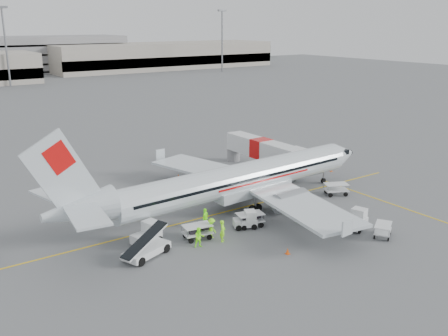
{
  "coord_description": "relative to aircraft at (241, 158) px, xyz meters",
  "views": [
    {
      "loc": [
        -27.47,
        -37.41,
        17.86
      ],
      "look_at": [
        0.0,
        2.0,
        3.8
      ],
      "focal_mm": 40.0,
      "sensor_mm": 36.0,
      "label": 1
    }
  ],
  "objects": [
    {
      "name": "crew_b",
      "position": [
        -8.5,
        -5.63,
        -4.16
      ],
      "size": [
        1.0,
        0.88,
        1.73
      ],
      "primitive_type": "imported",
      "rotation": [
        0.0,
        0.0,
        -0.31
      ],
      "color": "#8CFF19",
      "rests_on": "ground"
    },
    {
      "name": "ground",
      "position": [
        -0.93,
        -0.35,
        -5.03
      ],
      "size": [
        360.0,
        360.0,
        0.0
      ],
      "primitive_type": "plane",
      "color": "#56595B"
    },
    {
      "name": "stripe_cross",
      "position": [
        13.07,
        -8.35,
        -5.02
      ],
      "size": [
        0.2,
        20.0,
        0.01
      ],
      "primitive_type": "cube",
      "color": "yellow",
      "rests_on": "ground"
    },
    {
      "name": "terminal_east",
      "position": [
        69.07,
        144.65,
        -0.03
      ],
      "size": [
        90.0,
        26.0,
        10.0
      ],
      "primitive_type": null,
      "color": "gray",
      "rests_on": "ground"
    },
    {
      "name": "cone_nose",
      "position": [
        16.6,
        3.44,
        -4.76
      ],
      "size": [
        0.33,
        0.33,
        0.54
      ],
      "primitive_type": "cone",
      "color": "#FA540E",
      "rests_on": "ground"
    },
    {
      "name": "tug_aft",
      "position": [
        -11.82,
        -2.6,
        -4.09
      ],
      "size": [
        2.71,
        1.94,
        1.89
      ],
      "primitive_type": null,
      "rotation": [
        0.0,
        0.0,
        0.24
      ],
      "color": "silver",
      "rests_on": "ground"
    },
    {
      "name": "cone_port",
      "position": [
        -0.6,
        11.59,
        -4.7
      ],
      "size": [
        0.4,
        0.4,
        0.65
      ],
      "primitive_type": "cone",
      "color": "#FA540E",
      "rests_on": "ground"
    },
    {
      "name": "crew_d",
      "position": [
        -5.78,
        -2.34,
        -4.14
      ],
      "size": [
        1.1,
        0.95,
        1.78
      ],
      "primitive_type": "imported",
      "rotation": [
        0.0,
        0.0,
        3.75
      ],
      "color": "#8CFF19",
      "rests_on": "ground"
    },
    {
      "name": "cart_loaded_b",
      "position": [
        -7.76,
        -4.15,
        -4.39
      ],
      "size": [
        2.63,
        1.81,
        1.27
      ],
      "primitive_type": null,
      "rotation": [
        0.0,
        0.0,
        -0.16
      ],
      "color": "silver",
      "rests_on": "ground"
    },
    {
      "name": "crew_c",
      "position": [
        -6.59,
        -4.58,
        -4.16
      ],
      "size": [
        0.71,
        1.16,
        1.74
      ],
      "primitive_type": "imported",
      "rotation": [
        0.0,
        0.0,
        1.62
      ],
      "color": "#8CFF19",
      "rests_on": "ground"
    },
    {
      "name": "jet_bridge",
      "position": [
        9.68,
        8.82,
        -3.03
      ],
      "size": [
        3.09,
        15.29,
        4.0
      ],
      "primitive_type": null,
      "rotation": [
        0.0,
        0.0,
        0.02
      ],
      "color": "silver",
      "rests_on": "ground"
    },
    {
      "name": "mast_center",
      "position": [
        4.07,
        117.65,
        5.97
      ],
      "size": [
        3.2,
        1.2,
        22.0
      ],
      "primitive_type": null,
      "color": "slate",
      "rests_on": "ground"
    },
    {
      "name": "cart_loaded_a",
      "position": [
        -2.41,
        -4.59,
        -4.39
      ],
      "size": [
        2.7,
        1.97,
        1.27
      ],
      "primitive_type": null,
      "rotation": [
        0.0,
        0.0,
        -0.23
      ],
      "color": "silver",
      "rests_on": "ground"
    },
    {
      "name": "cone_stbd",
      "position": [
        -3.37,
        -10.77,
        -4.76
      ],
      "size": [
        0.33,
        0.33,
        0.54
      ],
      "primitive_type": "cone",
      "color": "#FA540E",
      "rests_on": "ground"
    },
    {
      "name": "belt_loader",
      "position": [
        -12.82,
        -4.69,
        -3.59
      ],
      "size": [
        5.68,
        3.71,
        2.88
      ],
      "primitive_type": null,
      "rotation": [
        0.0,
        0.0,
        0.35
      ],
      "color": "silver",
      "rests_on": "ground"
    },
    {
      "name": "stripe_lead",
      "position": [
        -0.93,
        -0.35,
        -5.02
      ],
      "size": [
        44.0,
        0.2,
        0.01
      ],
      "primitive_type": "cube",
      "color": "yellow",
      "rests_on": "ground"
    },
    {
      "name": "tug_fore",
      "position": [
        5.06,
        -10.49,
        -4.13
      ],
      "size": [
        2.61,
        1.96,
        1.79
      ],
      "primitive_type": null,
      "rotation": [
        0.0,
        0.0,
        0.31
      ],
      "color": "silver",
      "rests_on": "ground"
    },
    {
      "name": "cart_empty_b",
      "position": [
        10.47,
        -3.05,
        -4.39
      ],
      "size": [
        2.83,
        2.35,
        1.28
      ],
      "primitive_type": null,
      "rotation": [
        0.0,
        0.0,
        -0.44
      ],
      "color": "silver",
      "rests_on": "ground"
    },
    {
      "name": "tug_mid",
      "position": [
        -2.96,
        -4.58,
        -4.23
      ],
      "size": [
        2.38,
        1.95,
        1.6
      ],
      "primitive_type": null,
      "rotation": [
        0.0,
        0.0,
        -0.43
      ],
      "color": "silver",
      "rests_on": "ground"
    },
    {
      "name": "parking_garage",
      "position": [
        24.07,
        159.65,
        1.97
      ],
      "size": [
        62.0,
        24.0,
        14.0
      ],
      "primitive_type": null,
      "color": "slate",
      "rests_on": "ground"
    },
    {
      "name": "mast_east",
      "position": [
        79.07,
        117.65,
        5.97
      ],
      "size": [
        3.2,
        1.2,
        22.0
      ],
      "primitive_type": null,
      "color": "slate",
      "rests_on": "ground"
    },
    {
      "name": "crew_a",
      "position": [
        -6.26,
        -5.79,
        -4.08
      ],
      "size": [
        0.8,
        0.82,
        1.9
      ],
      "primitive_type": "imported",
      "rotation": [
        0.0,
        0.0,
        0.83
      ],
      "color": "#8CFF19",
      "rests_on": "ground"
    },
    {
      "name": "cart_empty_a",
      "position": [
        5.66,
        -12.93,
        -4.45
      ],
      "size": [
        2.56,
        2.27,
        1.15
      ],
      "primitive_type": null,
      "rotation": [
        0.0,
        0.0,
        0.55
      ],
      "color": "silver",
      "rests_on": "ground"
    },
    {
      "name": "aircraft",
      "position": [
        0.0,
        0.0,
        0.0
      ],
      "size": [
        37.85,
        30.36,
        10.06
      ],
      "primitive_type": null,
      "rotation": [
        0.0,
        0.0,
        0.05
      ],
      "color": "silver",
      "rests_on": "ground"
    }
  ]
}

